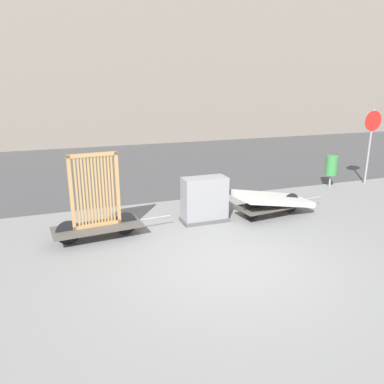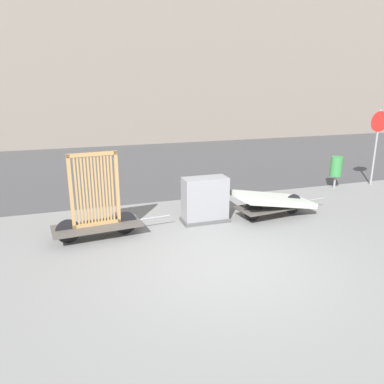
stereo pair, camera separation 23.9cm
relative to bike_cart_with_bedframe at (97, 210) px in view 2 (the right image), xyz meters
The scene contains 8 objects.
ground_plane 2.88m from the bike_cart_with_bedframe, 42.96° to the right, with size 60.00×60.00×0.00m, color slate.
road_strip 7.37m from the bike_cart_with_bedframe, 73.74° to the left, with size 56.00×10.05×0.01m.
building_facade 15.70m from the bike_cart_with_bedframe, 81.69° to the left, with size 48.00×4.00×14.44m.
bike_cart_with_bedframe is the anchor object (origin of this frame).
bike_cart_with_mattress 4.13m from the bike_cart_with_bedframe, ahead, with size 2.61×1.15×0.69m.
utility_cabinet 2.47m from the bike_cart_with_bedframe, ahead, with size 1.08×0.53×1.05m.
trash_bin 7.41m from the bike_cart_with_bedframe, 13.09° to the left, with size 0.35×0.35×0.99m.
sign_post 8.82m from the bike_cart_with_bedframe, 10.97° to the left, with size 0.62×0.06×2.36m.
Camera 2 is at (-2.46, -5.57, 3.09)m, focal length 35.00 mm.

